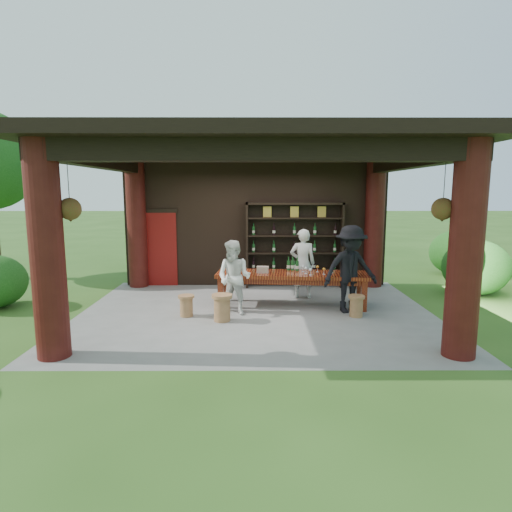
{
  "coord_description": "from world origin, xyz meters",
  "views": [
    {
      "loc": [
        -0.04,
        -8.76,
        2.56
      ],
      "look_at": [
        0.0,
        0.4,
        1.15
      ],
      "focal_mm": 30.0,
      "sensor_mm": 36.0,
      "label": 1
    }
  ],
  "objects_px": {
    "stool_near_right": "(356,305)",
    "guest_man": "(350,269)",
    "napkin_basket": "(263,270)",
    "host": "(303,263)",
    "stool_far_left": "(186,305)",
    "tasting_table": "(292,278)",
    "stool_near_left": "(222,307)",
    "guest_woman": "(234,278)",
    "wine_shelf": "(294,245)"
  },
  "relations": [
    {
      "from": "stool_near_left",
      "to": "guest_man",
      "type": "height_order",
      "value": "guest_man"
    },
    {
      "from": "stool_near_left",
      "to": "guest_man",
      "type": "xyz_separation_m",
      "value": [
        2.66,
        0.63,
        0.64
      ]
    },
    {
      "from": "stool_near_right",
      "to": "napkin_basket",
      "type": "height_order",
      "value": "napkin_basket"
    },
    {
      "from": "wine_shelf",
      "to": "guest_woman",
      "type": "distance_m",
      "value": 2.96
    },
    {
      "from": "tasting_table",
      "to": "napkin_basket",
      "type": "relative_size",
      "value": 13.03
    },
    {
      "from": "stool_far_left",
      "to": "host",
      "type": "distance_m",
      "value": 3.05
    },
    {
      "from": "wine_shelf",
      "to": "stool_far_left",
      "type": "relative_size",
      "value": 5.81
    },
    {
      "from": "wine_shelf",
      "to": "guest_woman",
      "type": "relative_size",
      "value": 1.65
    },
    {
      "from": "tasting_table",
      "to": "stool_near_left",
      "type": "distance_m",
      "value": 1.89
    },
    {
      "from": "stool_near_left",
      "to": "napkin_basket",
      "type": "distance_m",
      "value": 1.51
    },
    {
      "from": "tasting_table",
      "to": "host",
      "type": "bearing_deg",
      "value": 66.7
    },
    {
      "from": "stool_near_right",
      "to": "stool_near_left",
      "type": "bearing_deg",
      "value": -174.0
    },
    {
      "from": "stool_near_right",
      "to": "guest_man",
      "type": "height_order",
      "value": "guest_man"
    },
    {
      "from": "stool_near_left",
      "to": "stool_far_left",
      "type": "relative_size",
      "value": 1.22
    },
    {
      "from": "host",
      "to": "napkin_basket",
      "type": "distance_m",
      "value": 1.22
    },
    {
      "from": "stool_far_left",
      "to": "stool_near_left",
      "type": "bearing_deg",
      "value": -23.31
    },
    {
      "from": "guest_woman",
      "to": "napkin_basket",
      "type": "distance_m",
      "value": 0.89
    },
    {
      "from": "tasting_table",
      "to": "stool_near_left",
      "type": "height_order",
      "value": "tasting_table"
    },
    {
      "from": "guest_man",
      "to": "tasting_table",
      "type": "bearing_deg",
      "value": 143.0
    },
    {
      "from": "stool_near_left",
      "to": "stool_far_left",
      "type": "xyz_separation_m",
      "value": [
        -0.76,
        0.33,
        -0.05
      ]
    },
    {
      "from": "tasting_table",
      "to": "guest_man",
      "type": "height_order",
      "value": "guest_man"
    },
    {
      "from": "host",
      "to": "guest_man",
      "type": "distance_m",
      "value": 1.53
    },
    {
      "from": "tasting_table",
      "to": "guest_man",
      "type": "distance_m",
      "value": 1.32
    },
    {
      "from": "host",
      "to": "tasting_table",
      "type": "bearing_deg",
      "value": 67.76
    },
    {
      "from": "tasting_table",
      "to": "wine_shelf",
      "type": "bearing_deg",
      "value": 83.16
    },
    {
      "from": "host",
      "to": "guest_man",
      "type": "xyz_separation_m",
      "value": [
        0.86,
        -1.26,
        0.09
      ]
    },
    {
      "from": "guest_woman",
      "to": "guest_man",
      "type": "bearing_deg",
      "value": 26.76
    },
    {
      "from": "stool_near_right",
      "to": "host",
      "type": "bearing_deg",
      "value": 120.23
    },
    {
      "from": "tasting_table",
      "to": "stool_near_left",
      "type": "bearing_deg",
      "value": -142.34
    },
    {
      "from": "stool_far_left",
      "to": "guest_woman",
      "type": "xyz_separation_m",
      "value": [
        0.98,
        0.16,
        0.54
      ]
    },
    {
      "from": "stool_far_left",
      "to": "napkin_basket",
      "type": "distance_m",
      "value": 1.87
    },
    {
      "from": "guest_woman",
      "to": "host",
      "type": "bearing_deg",
      "value": 65.12
    },
    {
      "from": "tasting_table",
      "to": "stool_near_right",
      "type": "height_order",
      "value": "tasting_table"
    },
    {
      "from": "stool_near_left",
      "to": "guest_woman",
      "type": "distance_m",
      "value": 0.73
    },
    {
      "from": "stool_near_left",
      "to": "guest_woman",
      "type": "xyz_separation_m",
      "value": [
        0.22,
        0.49,
        0.49
      ]
    },
    {
      "from": "host",
      "to": "stool_near_right",
      "type": "bearing_deg",
      "value": 121.29
    },
    {
      "from": "stool_near_left",
      "to": "wine_shelf",
      "type": "bearing_deg",
      "value": 60.8
    },
    {
      "from": "stool_far_left",
      "to": "guest_woman",
      "type": "distance_m",
      "value": 1.13
    },
    {
      "from": "napkin_basket",
      "to": "host",
      "type": "bearing_deg",
      "value": 37.34
    },
    {
      "from": "wine_shelf",
      "to": "stool_near_right",
      "type": "relative_size",
      "value": 5.78
    },
    {
      "from": "wine_shelf",
      "to": "guest_woman",
      "type": "height_order",
      "value": "wine_shelf"
    },
    {
      "from": "tasting_table",
      "to": "stool_near_right",
      "type": "xyz_separation_m",
      "value": [
        1.26,
        -0.85,
        -0.4
      ]
    },
    {
      "from": "guest_woman",
      "to": "napkin_basket",
      "type": "height_order",
      "value": "guest_woman"
    },
    {
      "from": "stool_far_left",
      "to": "guest_man",
      "type": "relative_size",
      "value": 0.24
    },
    {
      "from": "stool_near_left",
      "to": "guest_woman",
      "type": "relative_size",
      "value": 0.35
    },
    {
      "from": "wine_shelf",
      "to": "stool_near_left",
      "type": "bearing_deg",
      "value": -119.2
    },
    {
      "from": "stool_far_left",
      "to": "host",
      "type": "bearing_deg",
      "value": 31.46
    },
    {
      "from": "guest_man",
      "to": "napkin_basket",
      "type": "height_order",
      "value": "guest_man"
    },
    {
      "from": "wine_shelf",
      "to": "napkin_basket",
      "type": "bearing_deg",
      "value": -114.8
    },
    {
      "from": "stool_near_right",
      "to": "stool_far_left",
      "type": "relative_size",
      "value": 1.0
    }
  ]
}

